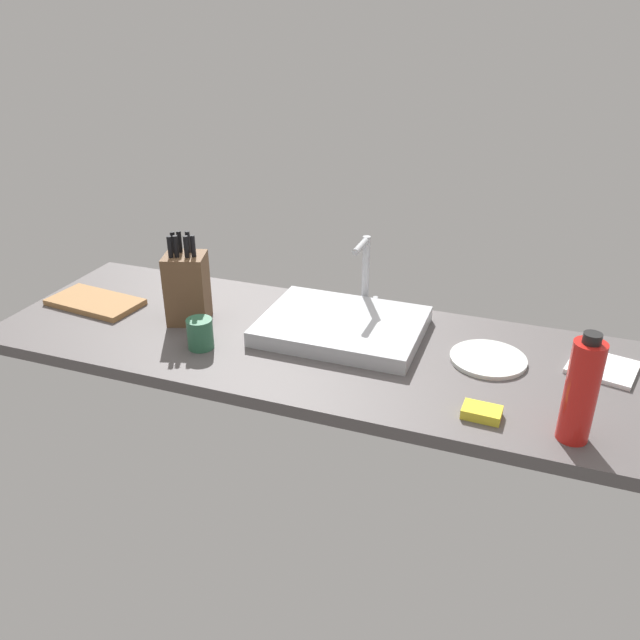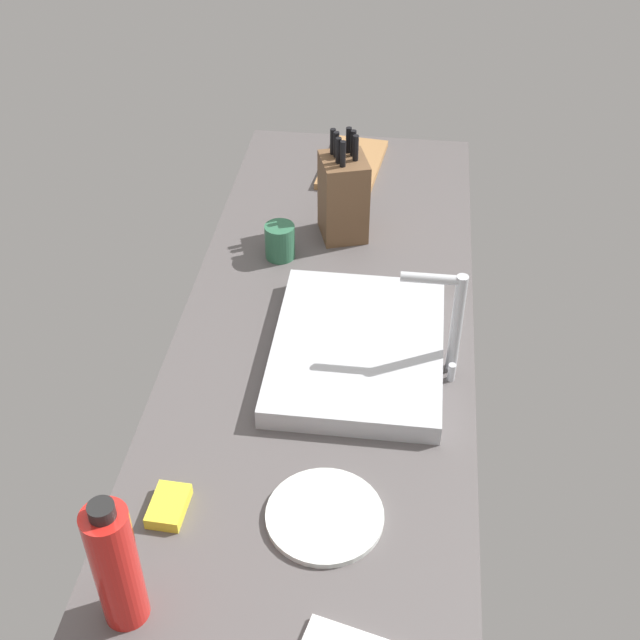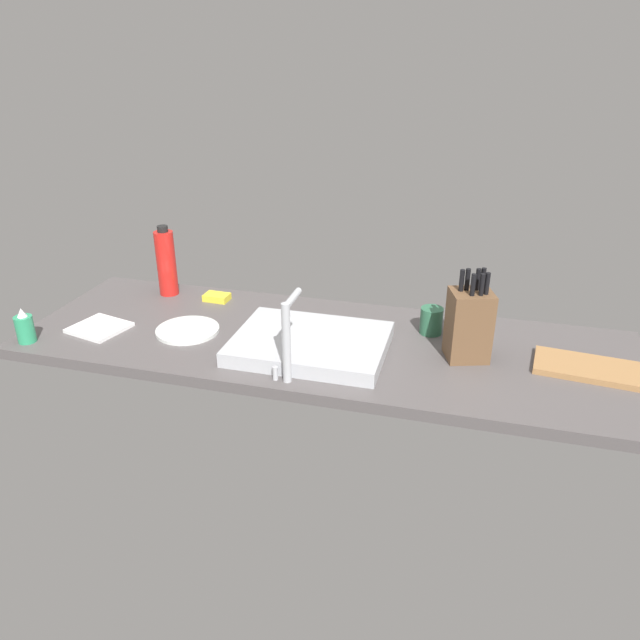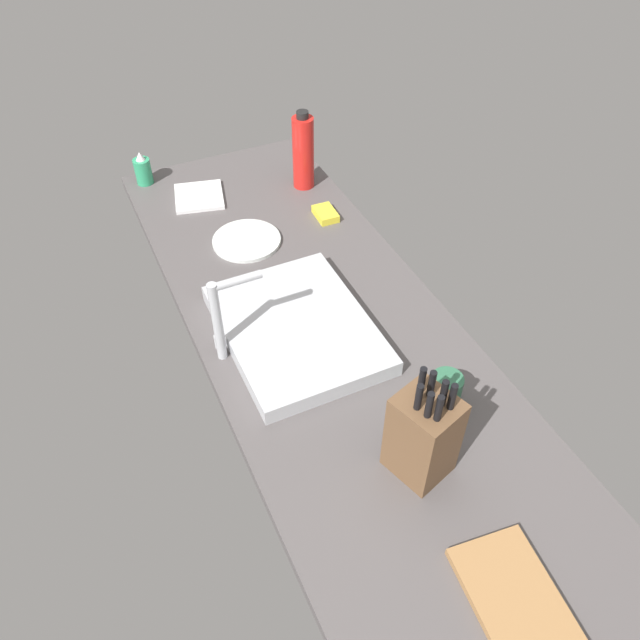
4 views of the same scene
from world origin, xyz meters
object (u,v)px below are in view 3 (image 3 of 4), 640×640
at_px(soap_bottle, 25,328).
at_px(dish_sponge, 217,297).
at_px(sink_basin, 310,344).
at_px(dish_towel, 99,328).
at_px(water_bottle, 166,262).
at_px(cutting_board, 588,368).
at_px(faucet, 287,334).
at_px(dinner_plate, 188,330).
at_px(coffee_mug, 431,321).
at_px(knife_block, 469,324).

height_order(soap_bottle, dish_sponge, soap_bottle).
xyz_separation_m(sink_basin, dish_towel, (0.71, 0.04, -0.02)).
bearing_deg(water_bottle, sink_basin, 154.54).
relative_size(cutting_board, water_bottle, 1.12).
distance_m(sink_basin, faucet, 0.22).
distance_m(dinner_plate, coffee_mug, 0.80).
distance_m(sink_basin, cutting_board, 0.81).
relative_size(sink_basin, dish_sponge, 5.15).
height_order(sink_basin, dish_sponge, sink_basin).
height_order(knife_block, coffee_mug, knife_block).
relative_size(sink_basin, knife_block, 1.68).
xyz_separation_m(faucet, water_bottle, (0.63, -0.49, -0.02)).
height_order(knife_block, dinner_plate, knife_block).
height_order(faucet, soap_bottle, faucet).
xyz_separation_m(sink_basin, faucet, (0.01, 0.18, 0.12)).
xyz_separation_m(cutting_board, water_bottle, (1.45, -0.22, 0.11)).
bearing_deg(dinner_plate, dish_sponge, -86.39).
relative_size(cutting_board, dish_sponge, 3.28).
bearing_deg(soap_bottle, dish_towel, -140.73).
distance_m(knife_block, dish_sponge, 0.93).
distance_m(faucet, soap_bottle, 0.87).
bearing_deg(dinner_plate, cutting_board, -176.94).
xyz_separation_m(dish_towel, coffee_mug, (-1.06, -0.26, 0.04)).
height_order(soap_bottle, dish_towel, soap_bottle).
distance_m(sink_basin, knife_block, 0.48).
xyz_separation_m(sink_basin, soap_bottle, (0.88, 0.18, 0.03)).
height_order(cutting_board, dish_sponge, dish_sponge).
bearing_deg(dinner_plate, dish_towel, 11.57).
bearing_deg(soap_bottle, dish_sponge, -133.30).
xyz_separation_m(dish_towel, dish_sponge, (-0.27, -0.33, 0.01)).
bearing_deg(cutting_board, sink_basin, 6.05).
bearing_deg(dish_towel, faucet, 168.56).
bearing_deg(water_bottle, coffee_mug, 175.08).
distance_m(faucet, knife_block, 0.54).
distance_m(faucet, coffee_mug, 0.55).
relative_size(soap_bottle, dish_towel, 0.69).
bearing_deg(dinner_plate, water_bottle, -52.77).
height_order(sink_basin, knife_block, knife_block).
relative_size(sink_basin, coffee_mug, 5.28).
relative_size(soap_bottle, coffee_mug, 1.31).
bearing_deg(coffee_mug, dish_towel, 13.78).
distance_m(faucet, dish_sponge, 0.65).
height_order(knife_block, dish_towel, knife_block).
xyz_separation_m(sink_basin, dish_sponge, (0.44, -0.29, -0.01)).
xyz_separation_m(soap_bottle, dinner_plate, (-0.46, -0.20, -0.04)).
bearing_deg(water_bottle, faucet, 142.23).
distance_m(dish_towel, coffee_mug, 1.09).
relative_size(water_bottle, dish_sponge, 2.92).
xyz_separation_m(faucet, cutting_board, (-0.82, -0.27, -0.13)).
distance_m(cutting_board, dish_towel, 1.53).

